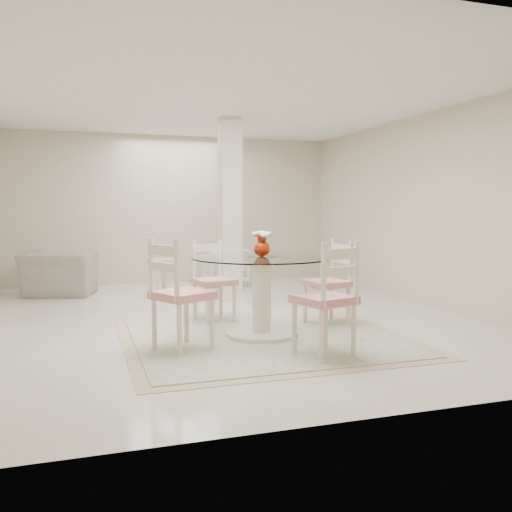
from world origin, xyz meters
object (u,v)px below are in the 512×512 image
object	(u,v)px
dining_chair_north	(212,274)
dining_chair_west	(176,286)
dining_chair_east	(332,276)
armchair_white	(225,266)
side_table	(164,278)
column	(230,210)
recliner_taupe	(60,274)
dining_table	(262,296)
red_vase	(262,243)
dining_chair_south	(330,291)

from	to	relation	value
dining_chair_north	dining_chair_west	bearing A→B (deg)	-129.09
dining_chair_east	armchair_white	bearing A→B (deg)	178.39
dining_chair_north	side_table	distance (m)	2.37
dining_chair_east	dining_chair_west	distance (m)	2.05
column	dining_chair_north	world-z (taller)	column
dining_chair_west	recliner_taupe	distance (m)	4.14
dining_table	armchair_white	size ratio (longest dim) A/B	2.03
dining_chair_west	dining_chair_north	bearing A→B (deg)	-54.10
recliner_taupe	armchair_white	xyz separation A→B (m)	(2.79, 0.33, -0.01)
dining_chair_north	armchair_white	xyz separation A→B (m)	(0.95, 2.98, -0.24)
column	dining_chair_east	size ratio (longest dim) A/B	2.45
dining_chair_east	recliner_taupe	world-z (taller)	dining_chair_east
dining_chair_north	armchair_white	world-z (taller)	dining_chair_north
red_vase	dining_chair_north	world-z (taller)	red_vase
dining_chair_north	armchair_white	distance (m)	3.14
side_table	dining_chair_west	bearing A→B (deg)	-96.51
dining_chair_south	armchair_white	size ratio (longest dim) A/B	1.61
column	dining_table	distance (m)	2.61
dining_chair_west	dining_chair_south	xyz separation A→B (m)	(1.29, -0.64, -0.01)
recliner_taupe	armchair_white	distance (m)	2.81
dining_chair_west	side_table	distance (m)	3.69
red_vase	side_table	size ratio (longest dim) A/B	0.49
column	dining_chair_west	xyz separation A→B (m)	(-1.29, -2.76, -0.72)
dining_table	recliner_taupe	distance (m)	4.21
dining_chair_east	dining_chair_north	size ratio (longest dim) A/B	1.02
column	dining_chair_north	size ratio (longest dim) A/B	2.49
column	recliner_taupe	world-z (taller)	column
dining_chair_east	side_table	xyz separation A→B (m)	(-1.53, 2.99, -0.32)
dining_chair_east	dining_chair_west	size ratio (longest dim) A/B	0.92
recliner_taupe	side_table	bearing A→B (deg)	-176.70
recliner_taupe	armchair_white	bearing A→B (deg)	-158.80
red_vase	dining_table	bearing A→B (deg)	146.31
armchair_white	dining_chair_south	bearing A→B (deg)	85.66
column	side_table	size ratio (longest dim) A/B	4.85
dining_chair_west	side_table	bearing A→B (deg)	-34.08
side_table	column	bearing A→B (deg)	-45.25
recliner_taupe	red_vase	bearing A→B (deg)	135.21
dining_chair_east	dining_chair_south	distance (m)	1.44
dining_chair_south	armchair_white	world-z (taller)	dining_chair_south
dining_chair_east	dining_chair_north	xyz separation A→B (m)	(-1.29, 0.66, -0.01)
red_vase	recliner_taupe	bearing A→B (deg)	120.74
red_vase	recliner_taupe	world-z (taller)	red_vase
dining_chair_south	armchair_white	xyz separation A→B (m)	(0.31, 4.92, -0.29)
dining_table	armchair_white	world-z (taller)	dining_table
red_vase	recliner_taupe	distance (m)	4.27
dining_table	side_table	world-z (taller)	dining_table
recliner_taupe	dining_chair_north	bearing A→B (deg)	139.15
dining_chair_north	dining_chair_south	size ratio (longest dim) A/B	0.92
column	dining_chair_north	bearing A→B (deg)	-113.46
column	armchair_white	size ratio (longest dim) A/B	3.68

